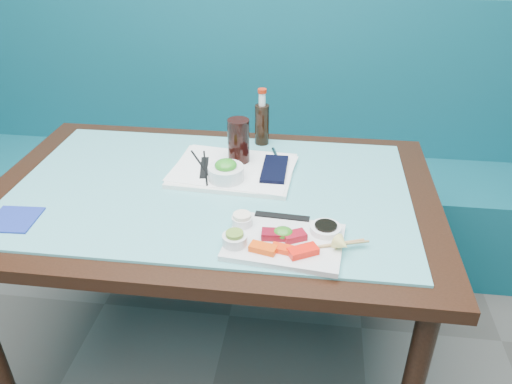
# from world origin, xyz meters

# --- Properties ---
(booth_bench) EXTENTS (3.00, 0.56, 1.17)m
(booth_bench) POSITION_xyz_m (0.00, 2.29, 0.37)
(booth_bench) COLOR #0F525F
(booth_bench) RESTS_ON ground
(dining_table) EXTENTS (1.40, 0.90, 0.75)m
(dining_table) POSITION_xyz_m (0.00, 1.45, 0.67)
(dining_table) COLOR black
(dining_table) RESTS_ON ground
(glass_top) EXTENTS (1.22, 0.76, 0.01)m
(glass_top) POSITION_xyz_m (0.00, 1.45, 0.75)
(glass_top) COLOR #5AB0B5
(glass_top) RESTS_ON dining_table
(sashimi_plate) EXTENTS (0.32, 0.24, 0.02)m
(sashimi_plate) POSITION_xyz_m (0.25, 1.19, 0.77)
(sashimi_plate) COLOR silver
(sashimi_plate) RESTS_ON glass_top
(salmon_left) EXTENTS (0.07, 0.05, 0.02)m
(salmon_left) POSITION_xyz_m (0.20, 1.13, 0.78)
(salmon_left) COLOR #FF4B0A
(salmon_left) RESTS_ON sashimi_plate
(salmon_mid) EXTENTS (0.06, 0.04, 0.01)m
(salmon_mid) POSITION_xyz_m (0.25, 1.14, 0.78)
(salmon_mid) COLOR #FD310A
(salmon_mid) RESTS_ON sashimi_plate
(salmon_right) EXTENTS (0.08, 0.07, 0.02)m
(salmon_right) POSITION_xyz_m (0.30, 1.13, 0.78)
(salmon_right) COLOR #FF180A
(salmon_right) RESTS_ON sashimi_plate
(tuna_left) EXTENTS (0.06, 0.04, 0.02)m
(tuna_left) POSITION_xyz_m (0.22, 1.19, 0.78)
(tuna_left) COLOR maroon
(tuna_left) RESTS_ON sashimi_plate
(tuna_right) EXTENTS (0.07, 0.06, 0.02)m
(tuna_right) POSITION_xyz_m (0.28, 1.19, 0.78)
(tuna_right) COLOR maroon
(tuna_right) RESTS_ON sashimi_plate
(seaweed_garnish) EXTENTS (0.06, 0.06, 0.03)m
(seaweed_garnish) POSITION_xyz_m (0.25, 1.20, 0.79)
(seaweed_garnish) COLOR #2F801D
(seaweed_garnish) RESTS_ON sashimi_plate
(ramekin_wasabi) EXTENTS (0.08, 0.08, 0.03)m
(ramekin_wasabi) POSITION_xyz_m (0.13, 1.15, 0.79)
(ramekin_wasabi) COLOR white
(ramekin_wasabi) RESTS_ON sashimi_plate
(wasabi_fill) EXTENTS (0.05, 0.05, 0.01)m
(wasabi_fill) POSITION_xyz_m (0.13, 1.15, 0.80)
(wasabi_fill) COLOR olive
(wasabi_fill) RESTS_ON ramekin_wasabi
(ramekin_ginger) EXTENTS (0.06, 0.06, 0.02)m
(ramekin_ginger) POSITION_xyz_m (0.13, 1.24, 0.78)
(ramekin_ginger) COLOR white
(ramekin_ginger) RESTS_ON sashimi_plate
(ginger_fill) EXTENTS (0.06, 0.06, 0.01)m
(ginger_fill) POSITION_xyz_m (0.13, 1.24, 0.80)
(ginger_fill) COLOR white
(ginger_fill) RESTS_ON ramekin_ginger
(soy_dish) EXTENTS (0.10, 0.10, 0.02)m
(soy_dish) POSITION_xyz_m (0.36, 1.24, 0.78)
(soy_dish) COLOR white
(soy_dish) RESTS_ON sashimi_plate
(soy_fill) EXTENTS (0.07, 0.07, 0.01)m
(soy_fill) POSITION_xyz_m (0.36, 1.24, 0.79)
(soy_fill) COLOR black
(soy_fill) RESTS_ON soy_dish
(lemon_wedge) EXTENTS (0.05, 0.05, 0.04)m
(lemon_wedge) POSITION_xyz_m (0.40, 1.16, 0.79)
(lemon_wedge) COLOR #F6E374
(lemon_wedge) RESTS_ON sashimi_plate
(chopstick_sleeve) EXTENTS (0.15, 0.03, 0.00)m
(chopstick_sleeve) POSITION_xyz_m (0.24, 1.29, 0.78)
(chopstick_sleeve) COLOR black
(chopstick_sleeve) RESTS_ON sashimi_plate
(wooden_chopstick_a) EXTENTS (0.19, 0.08, 0.01)m
(wooden_chopstick_a) POSITION_xyz_m (0.36, 1.17, 0.78)
(wooden_chopstick_a) COLOR tan
(wooden_chopstick_a) RESTS_ON sashimi_plate
(wooden_chopstick_b) EXTENTS (0.19, 0.07, 0.01)m
(wooden_chopstick_b) POSITION_xyz_m (0.37, 1.17, 0.78)
(wooden_chopstick_b) COLOR #9F7E4B
(wooden_chopstick_b) RESTS_ON sashimi_plate
(serving_tray) EXTENTS (0.40, 0.31, 0.01)m
(serving_tray) POSITION_xyz_m (0.05, 1.56, 0.77)
(serving_tray) COLOR white
(serving_tray) RESTS_ON glass_top
(paper_placemat) EXTENTS (0.41, 0.32, 0.00)m
(paper_placemat) POSITION_xyz_m (0.05, 1.56, 0.77)
(paper_placemat) COLOR white
(paper_placemat) RESTS_ON serving_tray
(seaweed_bowl) EXTENTS (0.13, 0.13, 0.05)m
(seaweed_bowl) POSITION_xyz_m (0.04, 1.48, 0.80)
(seaweed_bowl) COLOR white
(seaweed_bowl) RESTS_ON serving_tray
(seaweed_salad) EXTENTS (0.08, 0.08, 0.03)m
(seaweed_salad) POSITION_xyz_m (0.04, 1.48, 0.82)
(seaweed_salad) COLOR #2B9221
(seaweed_salad) RESTS_ON seaweed_bowl
(cola_glass) EXTENTS (0.09, 0.09, 0.15)m
(cola_glass) POSITION_xyz_m (0.06, 1.61, 0.85)
(cola_glass) COLOR black
(cola_glass) RESTS_ON serving_tray
(navy_pouch) EXTENTS (0.08, 0.18, 0.01)m
(navy_pouch) POSITION_xyz_m (0.19, 1.56, 0.78)
(navy_pouch) COLOR black
(navy_pouch) RESTS_ON serving_tray
(fork) EXTENTS (0.04, 0.10, 0.01)m
(fork) POSITION_xyz_m (0.18, 1.66, 0.78)
(fork) COLOR silver
(fork) RESTS_ON serving_tray
(black_chopstick_a) EXTENTS (0.14, 0.23, 0.01)m
(black_chopstick_a) POSITION_xyz_m (-0.05, 1.55, 0.78)
(black_chopstick_a) COLOR black
(black_chopstick_a) RESTS_ON serving_tray
(black_chopstick_b) EXTENTS (0.07, 0.23, 0.01)m
(black_chopstick_b) POSITION_xyz_m (-0.04, 1.55, 0.78)
(black_chopstick_b) COLOR black
(black_chopstick_b) RESTS_ON serving_tray
(tray_sleeve) EXTENTS (0.05, 0.15, 0.00)m
(tray_sleeve) POSITION_xyz_m (-0.04, 1.55, 0.77)
(tray_sleeve) COLOR black
(tray_sleeve) RESTS_ON serving_tray
(cola_bottle_body) EXTENTS (0.07, 0.07, 0.15)m
(cola_bottle_body) POSITION_xyz_m (0.12, 1.79, 0.83)
(cola_bottle_body) COLOR black
(cola_bottle_body) RESTS_ON glass_top
(cola_bottle_neck) EXTENTS (0.03, 0.03, 0.05)m
(cola_bottle_neck) POSITION_xyz_m (0.12, 1.79, 0.93)
(cola_bottle_neck) COLOR white
(cola_bottle_neck) RESTS_ON cola_bottle_body
(cola_bottle_cap) EXTENTS (0.03, 0.03, 0.01)m
(cola_bottle_cap) POSITION_xyz_m (0.12, 1.79, 0.96)
(cola_bottle_cap) COLOR red
(cola_bottle_cap) RESTS_ON cola_bottle_neck
(blue_napkin) EXTENTS (0.14, 0.14, 0.01)m
(blue_napkin) POSITION_xyz_m (-0.51, 1.20, 0.76)
(blue_napkin) COLOR navy
(blue_napkin) RESTS_ON glass_top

